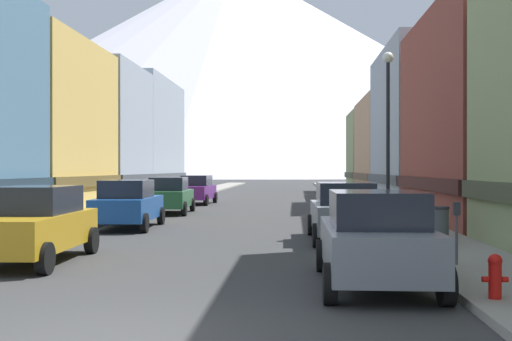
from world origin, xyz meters
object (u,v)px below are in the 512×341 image
(car_left_3, at_px, (196,190))
(car_right_0, at_px, (375,238))
(car_left_0, at_px, (33,224))
(potted_plant_0, at_px, (68,208))
(fire_hydrant_near, at_px, (495,275))
(car_left_1, at_px, (128,204))
(car_left_2, at_px, (170,195))
(streetlamp_right, at_px, (388,114))
(trash_bin_right, at_px, (439,224))
(parking_meter_near, at_px, (457,224))
(car_right_1, at_px, (344,211))

(car_left_3, height_order, car_right_0, same)
(car_left_0, relative_size, potted_plant_0, 5.04)
(car_left_0, height_order, fire_hydrant_near, car_left_0)
(car_right_0, height_order, fire_hydrant_near, car_right_0)
(car_left_1, bearing_deg, car_left_2, 90.00)
(car_left_0, relative_size, streetlamp_right, 0.76)
(trash_bin_right, height_order, streetlamp_right, streetlamp_right)
(parking_meter_near, bearing_deg, streetlamp_right, 93.19)
(car_left_0, relative_size, car_left_3, 1.00)
(car_right_0, xyz_separation_m, car_right_1, (0.00, 7.37, 0.00))
(car_left_0, xyz_separation_m, trash_bin_right, (10.15, 3.63, -0.26))
(car_left_2, relative_size, potted_plant_0, 5.07)
(car_right_0, distance_m, parking_meter_near, 2.70)
(car_left_2, relative_size, car_right_0, 1.02)
(fire_hydrant_near, bearing_deg, parking_meter_near, 85.16)
(trash_bin_right, bearing_deg, fire_hydrant_near, -96.51)
(car_left_0, xyz_separation_m, car_left_1, (0.00, 8.37, 0.00))
(car_left_0, height_order, car_left_2, same)
(car_left_2, distance_m, car_right_1, 13.56)
(car_left_0, bearing_deg, potted_plant_0, 106.18)
(car_left_1, relative_size, fire_hydrant_near, 6.35)
(car_left_3, bearing_deg, fire_hydrant_near, -72.09)
(car_left_0, bearing_deg, parking_meter_near, -4.28)
(car_left_3, distance_m, streetlamp_right, 20.33)
(car_left_1, distance_m, potted_plant_0, 4.17)
(parking_meter_near, distance_m, streetlamp_right, 7.77)
(car_left_3, bearing_deg, car_left_2, -90.00)
(fire_hydrant_near, distance_m, trash_bin_right, 7.94)
(fire_hydrant_near, bearing_deg, car_right_0, 134.50)
(car_left_3, xyz_separation_m, fire_hydrant_near, (9.25, -28.61, -0.37))
(car_left_2, bearing_deg, car_left_0, -90.02)
(car_left_2, bearing_deg, parking_meter_near, -60.30)
(trash_bin_right, bearing_deg, car_left_1, 154.94)
(parking_meter_near, bearing_deg, trash_bin_right, 82.14)
(trash_bin_right, bearing_deg, streetlamp_right, 109.47)
(streetlamp_right, bearing_deg, fire_hydrant_near, -89.47)
(car_left_1, xyz_separation_m, car_right_0, (7.60, -10.95, 0.00))
(fire_hydrant_near, bearing_deg, car_left_0, 155.28)
(potted_plant_0, bearing_deg, car_left_2, 57.38)
(car_left_1, distance_m, car_left_2, 7.65)
(car_left_2, bearing_deg, car_left_1, -90.00)
(car_left_2, bearing_deg, fire_hydrant_near, -65.49)
(streetlamp_right, bearing_deg, parking_meter_near, -86.81)
(car_left_1, bearing_deg, car_right_0, -55.26)
(car_left_2, bearing_deg, trash_bin_right, -50.70)
(car_right_0, height_order, potted_plant_0, car_right_0)
(car_left_1, relative_size, potted_plant_0, 5.06)
(car_left_1, height_order, car_left_3, same)
(car_left_1, relative_size, car_right_1, 1.01)
(car_left_0, bearing_deg, car_left_3, 89.99)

